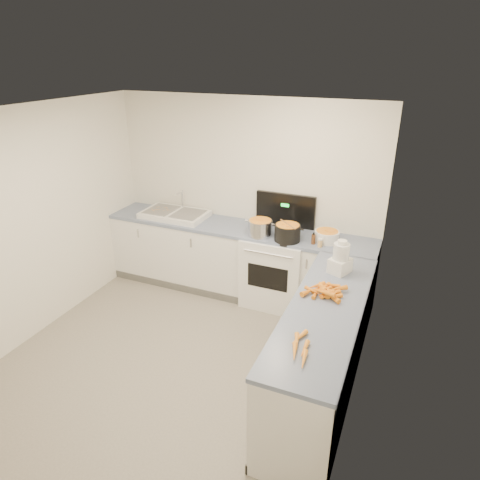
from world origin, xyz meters
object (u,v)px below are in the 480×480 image
at_px(black_pot, 287,233).
at_px(extract_bottle, 313,239).
at_px(steel_pot, 260,229).
at_px(stove, 276,267).
at_px(mixing_bowl, 327,236).
at_px(sink, 175,214).
at_px(spice_jar, 320,243).
at_px(food_processor, 341,259).

xyz_separation_m(black_pot, extract_bottle, (0.31, 0.02, -0.03)).
height_order(steel_pot, extract_bottle, steel_pot).
height_order(stove, mixing_bowl, stove).
xyz_separation_m(steel_pot, black_pot, (0.34, -0.01, -0.00)).
xyz_separation_m(sink, mixing_bowl, (2.05, -0.02, 0.03)).
bearing_deg(black_pot, spice_jar, -4.67).
bearing_deg(food_processor, spice_jar, 121.62).
bearing_deg(sink, mixing_bowl, -0.46).
bearing_deg(black_pot, extract_bottle, 3.72).
xyz_separation_m(stove, mixing_bowl, (0.60, -0.00, 0.53)).
height_order(extract_bottle, food_processor, food_processor).
bearing_deg(black_pot, food_processor, -37.67).
height_order(steel_pot, food_processor, food_processor).
relative_size(stove, steel_pot, 4.60).
bearing_deg(extract_bottle, stove, 164.38).
bearing_deg(spice_jar, mixing_bowl, 78.64).
relative_size(black_pot, mixing_bowl, 1.06).
bearing_deg(food_processor, extract_bottle, 125.64).
distance_m(steel_pot, extract_bottle, 0.65).
distance_m(black_pot, mixing_bowl, 0.46).
distance_m(extract_bottle, food_processor, 0.71).
xyz_separation_m(stove, black_pot, (0.17, -0.15, 0.55)).
relative_size(sink, spice_jar, 9.91).
bearing_deg(mixing_bowl, sink, 179.54).
height_order(black_pot, mixing_bowl, black_pot).
relative_size(extract_bottle, spice_jar, 1.34).
relative_size(steel_pot, black_pot, 0.98).
bearing_deg(steel_pot, extract_bottle, 0.45).
height_order(stove, sink, stove).
height_order(sink, steel_pot, sink).
xyz_separation_m(black_pot, mixing_bowl, (0.43, 0.15, -0.02)).
bearing_deg(food_processor, sink, 162.84).
relative_size(mixing_bowl, food_processor, 0.82).
height_order(steel_pot, mixing_bowl, steel_pot).
distance_m(sink, steel_pot, 1.28).
xyz_separation_m(black_pot, spice_jar, (0.40, -0.03, -0.04)).
bearing_deg(sink, stove, -0.62).
relative_size(black_pot, spice_jar, 3.48).
relative_size(extract_bottle, food_processor, 0.33).
bearing_deg(steel_pot, spice_jar, -3.63).
relative_size(mixing_bowl, spice_jar, 3.28).
height_order(stove, extract_bottle, stove).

